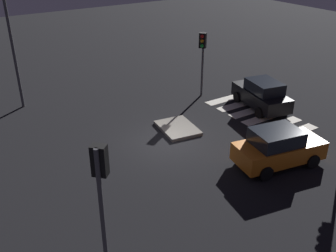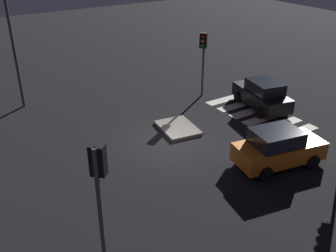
{
  "view_description": "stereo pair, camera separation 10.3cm",
  "coord_description": "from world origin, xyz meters",
  "px_view_note": "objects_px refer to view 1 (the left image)",
  "views": [
    {
      "loc": [
        -15.01,
        9.74,
        10.04
      ],
      "look_at": [
        0.0,
        0.0,
        1.0
      ],
      "focal_mm": 41.37,
      "sensor_mm": 36.0,
      "label": 1
    },
    {
      "loc": [
        -15.07,
        9.65,
        10.04
      ],
      "look_at": [
        0.0,
        0.0,
        1.0
      ],
      "focal_mm": 41.37,
      "sensor_mm": 36.0,
      "label": 2
    }
  ],
  "objects_px": {
    "traffic_island": "(178,128)",
    "traffic_light_west": "(101,182)",
    "car_black": "(262,95)",
    "traffic_light_east": "(203,49)",
    "car_orange": "(278,148)",
    "street_lamp": "(8,21)"
  },
  "relations": [
    {
      "from": "car_orange",
      "to": "car_black",
      "type": "distance_m",
      "value": 6.67
    },
    {
      "from": "traffic_island",
      "to": "traffic_light_west",
      "type": "xyz_separation_m",
      "value": [
        -7.28,
        7.66,
        3.53
      ]
    },
    {
      "from": "car_black",
      "to": "street_lamp",
      "type": "height_order",
      "value": "street_lamp"
    },
    {
      "from": "traffic_island",
      "to": "car_black",
      "type": "height_order",
      "value": "car_black"
    },
    {
      "from": "traffic_light_west",
      "to": "street_lamp",
      "type": "xyz_separation_m",
      "value": [
        15.31,
        -1.19,
        1.75
      ]
    },
    {
      "from": "car_orange",
      "to": "street_lamp",
      "type": "distance_m",
      "value": 16.61
    },
    {
      "from": "traffic_island",
      "to": "car_black",
      "type": "relative_size",
      "value": 0.61
    },
    {
      "from": "traffic_light_east",
      "to": "car_orange",
      "type": "bearing_deg",
      "value": 38.03
    },
    {
      "from": "traffic_light_west",
      "to": "traffic_light_east",
      "type": "bearing_deg",
      "value": -2.8
    },
    {
      "from": "traffic_light_west",
      "to": "car_orange",
      "type": "bearing_deg",
      "value": -34.6
    },
    {
      "from": "car_black",
      "to": "traffic_light_east",
      "type": "bearing_deg",
      "value": 40.57
    },
    {
      "from": "traffic_island",
      "to": "car_black",
      "type": "xyz_separation_m",
      "value": [
        -0.38,
        -6.08,
        0.82
      ]
    },
    {
      "from": "traffic_light_east",
      "to": "traffic_island",
      "type": "bearing_deg",
      "value": 0.13
    },
    {
      "from": "car_black",
      "to": "traffic_light_east",
      "type": "height_order",
      "value": "traffic_light_east"
    },
    {
      "from": "traffic_island",
      "to": "street_lamp",
      "type": "bearing_deg",
      "value": 38.9
    },
    {
      "from": "car_orange",
      "to": "street_lamp",
      "type": "relative_size",
      "value": 0.57
    },
    {
      "from": "traffic_island",
      "to": "traffic_light_west",
      "type": "relative_size",
      "value": 0.57
    },
    {
      "from": "traffic_island",
      "to": "traffic_light_west",
      "type": "distance_m",
      "value": 11.15
    },
    {
      "from": "street_lamp",
      "to": "traffic_light_east",
      "type": "bearing_deg",
      "value": -114.39
    },
    {
      "from": "car_orange",
      "to": "traffic_island",
      "type": "bearing_deg",
      "value": 119.35
    },
    {
      "from": "car_orange",
      "to": "traffic_light_west",
      "type": "xyz_separation_m",
      "value": [
        -1.69,
        9.59,
        2.7
      ]
    },
    {
      "from": "car_black",
      "to": "street_lamp",
      "type": "bearing_deg",
      "value": 67.96
    }
  ]
}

